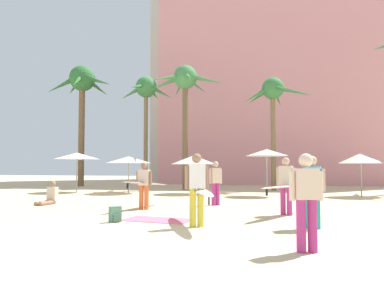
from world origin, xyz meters
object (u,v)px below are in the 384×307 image
at_px(cafe_umbrella_0, 267,153).
at_px(cafe_umbrella_4, 77,156).
at_px(beach_towel, 157,220).
at_px(person_mid_left, 198,188).
at_px(person_mid_center, 312,188).
at_px(cafe_umbrella_3, 193,160).
at_px(person_near_right, 286,185).
at_px(palm_tree_right, 82,88).
at_px(palm_tree_far_right, 185,87).
at_px(person_far_right, 216,181).
at_px(palm_tree_left, 273,97).
at_px(person_far_left, 50,196).
at_px(person_near_left, 145,183).
at_px(palm_tree_center, 146,94).
at_px(backpack, 115,215).
at_px(cafe_umbrella_1, 129,160).
at_px(person_mid_right, 306,198).
at_px(cafe_umbrella_2, 361,158).

xyz_separation_m(cafe_umbrella_0, cafe_umbrella_4, (-11.42, 0.41, -0.06)).
xyz_separation_m(beach_towel, person_mid_left, (1.32, -0.72, 0.95)).
xyz_separation_m(cafe_umbrella_0, person_mid_left, (-1.52, -10.03, -1.33)).
distance_m(cafe_umbrella_0, person_mid_center, 9.91).
xyz_separation_m(cafe_umbrella_3, person_near_right, (4.84, -8.28, -1.00)).
xyz_separation_m(palm_tree_right, beach_towel, (12.31, -16.32, -8.19)).
relative_size(person_near_right, person_mid_center, 1.64).
bearing_deg(palm_tree_far_right, person_far_right, -68.66).
bearing_deg(person_far_right, palm_tree_left, -58.12).
height_order(palm_tree_left, person_far_left, palm_tree_left).
height_order(palm_tree_left, beach_towel, palm_tree_left).
height_order(cafe_umbrella_0, person_near_left, cafe_umbrella_0).
xyz_separation_m(palm_tree_left, palm_tree_center, (-9.88, 2.25, 1.18)).
distance_m(beach_towel, person_near_right, 4.07).
xyz_separation_m(backpack, person_far_left, (-4.69, 3.69, 0.12)).
relative_size(palm_tree_left, person_far_right, 4.36).
relative_size(cafe_umbrella_0, person_near_right, 0.86).
distance_m(cafe_umbrella_4, beach_towel, 13.16).
bearing_deg(palm_tree_left, beach_towel, -102.71).
bearing_deg(palm_tree_center, person_near_left, -68.99).
bearing_deg(cafe_umbrella_3, beach_towel, -82.65).
bearing_deg(person_mid_left, palm_tree_left, -32.43).
distance_m(palm_tree_right, beach_towel, 22.02).
xyz_separation_m(backpack, person_near_left, (-0.32, 3.03, 0.70)).
distance_m(palm_tree_far_right, cafe_umbrella_1, 7.00).
xyz_separation_m(palm_tree_left, person_near_right, (0.34, -12.43, -5.27)).
height_order(palm_tree_right, person_mid_right, palm_tree_right).
relative_size(palm_tree_right, cafe_umbrella_4, 3.65).
bearing_deg(person_mid_left, cafe_umbrella_4, 18.25).
distance_m(palm_tree_right, person_mid_center, 24.52).
bearing_deg(person_far_left, beach_towel, 63.72).
height_order(cafe_umbrella_0, cafe_umbrella_2, cafe_umbrella_0).
relative_size(beach_towel, person_near_left, 0.62).
height_order(cafe_umbrella_3, person_mid_left, cafe_umbrella_3).
bearing_deg(cafe_umbrella_0, palm_tree_right, 155.17).
xyz_separation_m(cafe_umbrella_2, cafe_umbrella_4, (-16.11, -0.17, 0.25)).
height_order(palm_tree_center, person_mid_left, palm_tree_center).
distance_m(beach_towel, person_mid_right, 4.82).
bearing_deg(cafe_umbrella_0, person_near_right, -84.64).
xyz_separation_m(person_near_right, person_mid_center, (0.53, -2.20, 0.01)).
relative_size(person_mid_right, person_mid_center, 0.97).
height_order(cafe_umbrella_4, beach_towel, cafe_umbrella_4).
xyz_separation_m(palm_tree_far_right, person_near_right, (6.31, -11.99, -6.19)).
distance_m(cafe_umbrella_3, backpack, 10.79).
distance_m(cafe_umbrella_4, person_far_right, 11.08).
distance_m(cafe_umbrella_2, person_far_left, 14.94).
height_order(cafe_umbrella_3, person_far_left, cafe_umbrella_3).
relative_size(cafe_umbrella_1, person_near_left, 0.88).
height_order(person_near_right, person_far_right, person_near_right).
height_order(palm_tree_left, cafe_umbrella_3, palm_tree_left).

